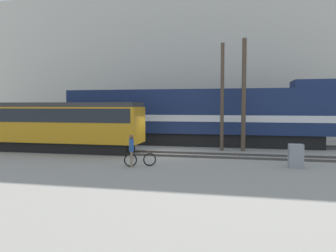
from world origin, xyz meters
The scene contains 11 objects.
ground_plane centered at (0.00, 0.00, 0.00)m, with size 120.00×120.00×0.00m, color gray.
track_near centered at (0.00, -0.78, 0.07)m, with size 60.00×1.50×0.14m.
track_far centered at (0.00, 4.97, 0.07)m, with size 60.00×1.51×0.14m.
building_backdrop centered at (0.00, 14.36, 7.43)m, with size 44.06×6.00×14.86m.
freight_locomotive centered at (1.48, 4.97, 2.33)m, with size 20.81×3.04×5.03m.
streetcar centered at (-6.93, -0.78, 1.93)m, with size 11.02×2.54×3.37m.
bicycle centered at (-0.12, -4.95, 0.35)m, with size 1.57×0.77×0.75m.
person centered at (-0.49, -5.26, 1.02)m, with size 0.34×0.42×1.68m.
utility_pole_left centered at (3.70, 2.10, 3.75)m, with size 0.25×0.25×7.50m.
utility_pole_center centered at (5.17, 2.10, 3.88)m, with size 0.30×0.30×7.76m.
signal_box centered at (7.73, -3.59, 0.60)m, with size 0.70×0.60×1.20m.
Camera 1 is at (4.92, -21.11, 3.15)m, focal length 35.00 mm.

